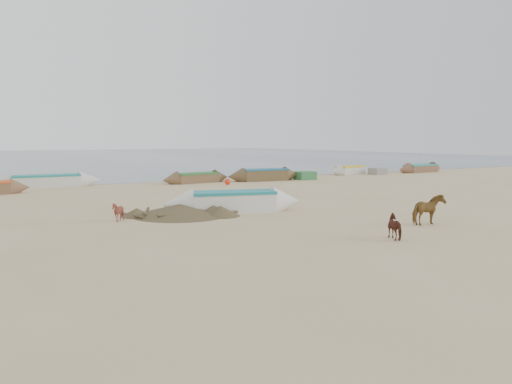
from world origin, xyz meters
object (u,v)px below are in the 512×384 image
cow_adult (428,210)px  near_canoe (233,202)px  calf_right (397,227)px  calf_front (118,212)px

cow_adult → near_canoe: (-4.82, 6.61, -0.11)m
calf_right → calf_front: bearing=34.5°
calf_right → near_canoe: size_ratio=0.13×
cow_adult → calf_front: 11.91m
cow_adult → calf_right: 3.24m
calf_front → calf_right: calf_right is taller
cow_adult → calf_front: cow_adult is taller
calf_front → near_canoe: bearing=81.1°
calf_right → near_canoe: 8.16m
cow_adult → near_canoe: cow_adult is taller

